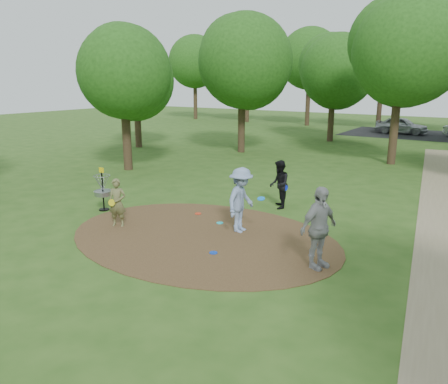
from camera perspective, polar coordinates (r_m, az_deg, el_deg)
The scene contains 13 objects.
ground at distance 12.97m, azimuth -2.90°, elevation -5.82°, with size 100.00×100.00×0.00m, color #2D5119.
dirt_clearing at distance 12.97m, azimuth -2.90°, elevation -5.78°, with size 8.40×8.40×0.02m, color #47301C.
parking_lot at distance 40.42m, azimuth 25.63°, elevation 6.67°, with size 14.00×8.00×0.01m, color black.
player_observer_with_disc at distance 14.02m, azimuth -13.77°, elevation -1.38°, with size 0.66×0.57×1.54m.
player_throwing_with_disc at distance 13.08m, azimuth 2.24°, elevation -1.07°, with size 1.23×1.31×1.98m.
player_walking_with_disc at distance 15.69m, azimuth 7.21°, elevation 0.99°, with size 0.98×1.06×1.74m.
player_waiting_with_disc at distance 10.78m, azimuth 12.25°, elevation -4.63°, with size 0.87×1.30×2.06m.
disc_ground_cyan at distance 14.06m, azimuth -0.55°, elevation -4.05°, with size 0.22×0.22×0.02m, color #1AC8D2.
disc_ground_blue at distance 11.73m, azimuth -1.39°, elevation -7.93°, with size 0.22×0.22×0.02m, color #0B37BF.
disc_ground_red at distance 15.05m, azimuth -3.40°, elevation -2.83°, with size 0.22×0.22×0.02m, color red.
car_left at distance 40.48m, azimuth 22.17°, elevation 8.05°, with size 1.69×4.20×1.43m, color #9A9DA1.
disc_golf_basket at distance 15.87m, azimuth -15.58°, elevation 0.74°, with size 0.63×0.63×1.54m.
tree_ring at distance 18.56m, azimuth 18.91°, elevation 15.75°, with size 36.65×45.65×8.74m.
Camera 1 is at (7.17, -9.84, 4.49)m, focal length 35.00 mm.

